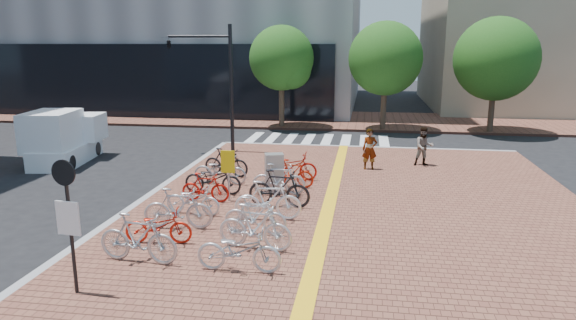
% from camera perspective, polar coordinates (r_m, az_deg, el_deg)
% --- Properties ---
extents(ground, '(120.00, 120.00, 0.00)m').
position_cam_1_polar(ground, '(14.03, -4.47, -8.33)').
color(ground, black).
rests_on(ground, ground).
extents(kerb_north, '(14.00, 0.25, 0.15)m').
position_cam_1_polar(kerb_north, '(25.22, 8.48, 1.33)').
color(kerb_north, gray).
rests_on(kerb_north, ground).
extents(far_sidewalk, '(70.00, 8.00, 0.15)m').
position_cam_1_polar(far_sidewalk, '(34.23, 3.58, 4.48)').
color(far_sidewalk, brown).
rests_on(far_sidewalk, ground).
extents(crosswalk, '(7.50, 4.00, 0.01)m').
position_cam_1_polar(crosswalk, '(27.32, 3.27, 2.19)').
color(crosswalk, silver).
rests_on(crosswalk, ground).
extents(street_trees, '(16.20, 4.60, 6.35)m').
position_cam_1_polar(street_trees, '(30.25, 12.77, 10.75)').
color(street_trees, '#38281E').
rests_on(street_trees, far_sidewalk).
extents(bike_0, '(1.99, 0.74, 1.17)m').
position_cam_1_polar(bike_0, '(12.27, -16.33, -8.35)').
color(bike_0, '#ACACB1').
rests_on(bike_0, sidewalk).
extents(bike_1, '(1.75, 0.77, 0.89)m').
position_cam_1_polar(bike_1, '(13.33, -14.20, -7.14)').
color(bike_1, red).
rests_on(bike_1, sidewalk).
extents(bike_2, '(1.93, 0.69, 1.14)m').
position_cam_1_polar(bike_2, '(14.17, -12.12, -5.29)').
color(bike_2, '#B8B8BD').
rests_on(bike_2, sidewalk).
extents(bike_3, '(1.73, 0.75, 0.88)m').
position_cam_1_polar(bike_3, '(15.29, -10.53, -4.36)').
color(bike_3, silver).
rests_on(bike_3, sidewalk).
extents(bike_4, '(1.56, 0.47, 0.93)m').
position_cam_1_polar(bike_4, '(16.41, -9.17, -3.02)').
color(bike_4, '#B0150C').
rests_on(bike_4, sidewalk).
extents(bike_5, '(1.97, 0.75, 1.02)m').
position_cam_1_polar(bike_5, '(17.23, -8.36, -2.08)').
color(bike_5, black).
rests_on(bike_5, sidewalk).
extents(bike_6, '(1.95, 0.74, 1.01)m').
position_cam_1_polar(bike_6, '(18.36, -7.56, -1.13)').
color(bike_6, '#AAA9AE').
rests_on(bike_6, sidewalk).
extents(bike_7, '(1.85, 0.82, 1.07)m').
position_cam_1_polar(bike_7, '(19.40, -6.90, -0.26)').
color(bike_7, black).
rests_on(bike_7, sidewalk).
extents(bike_8, '(1.89, 0.66, 0.99)m').
position_cam_1_polar(bike_8, '(11.43, -5.48, -9.94)').
color(bike_8, silver).
rests_on(bike_8, sidewalk).
extents(bike_9, '(1.94, 0.81, 1.13)m').
position_cam_1_polar(bike_9, '(12.54, -3.70, -7.45)').
color(bike_9, silver).
rests_on(bike_9, sidewalk).
extents(bike_10, '(1.73, 0.62, 1.02)m').
position_cam_1_polar(bike_10, '(13.48, -3.65, -6.22)').
color(bike_10, silver).
rests_on(bike_10, sidewalk).
extents(bike_11, '(1.95, 0.73, 1.14)m').
position_cam_1_polar(bike_11, '(14.54, -2.25, -4.51)').
color(bike_11, white).
rests_on(bike_11, sidewalk).
extents(bike_12, '(1.97, 0.69, 1.16)m').
position_cam_1_polar(bike_12, '(15.67, -0.99, -3.18)').
color(bike_12, black).
rests_on(bike_12, sidewalk).
extents(bike_13, '(1.77, 0.56, 1.06)m').
position_cam_1_polar(bike_13, '(16.93, -1.03, -2.15)').
color(bike_13, silver).
rests_on(bike_13, sidewalk).
extents(bike_14, '(1.65, 0.73, 0.96)m').
position_cam_1_polar(bike_14, '(17.87, 0.42, -1.50)').
color(bike_14, '#B4220C').
rests_on(bike_14, sidewalk).
extents(bike_15, '(1.99, 0.86, 1.02)m').
position_cam_1_polar(bike_15, '(18.87, 0.36, -0.62)').
color(bike_15, '#A6130B').
rests_on(bike_15, sidewalk).
extents(pedestrian_a, '(0.64, 0.47, 1.63)m').
position_cam_1_polar(pedestrian_a, '(20.54, 9.06, 1.20)').
color(pedestrian_a, gray).
rests_on(pedestrian_a, sidewalk).
extents(pedestrian_b, '(0.85, 0.71, 1.59)m').
position_cam_1_polar(pedestrian_b, '(21.65, 14.87, 1.47)').
color(pedestrian_b, '#4C5060').
rests_on(pedestrian_b, sidewalk).
extents(utility_box, '(0.71, 0.60, 1.33)m').
position_cam_1_polar(utility_box, '(17.17, -1.53, -1.46)').
color(utility_box, '#A6A7AB').
rests_on(utility_box, sidewalk).
extents(yellow_sign, '(0.45, 0.11, 1.65)m').
position_cam_1_polar(yellow_sign, '(16.18, -6.68, -0.70)').
color(yellow_sign, '#B7B7BC').
rests_on(yellow_sign, sidewalk).
extents(notice_sign, '(0.51, 0.14, 2.77)m').
position_cam_1_polar(notice_sign, '(10.86, -23.26, -5.20)').
color(notice_sign, black).
rests_on(notice_sign, sidewalk).
extents(traffic_light_pole, '(3.08, 1.19, 5.73)m').
position_cam_1_polar(traffic_light_pole, '(23.87, -9.50, 10.40)').
color(traffic_light_pole, black).
rests_on(traffic_light_pole, sidewalk).
extents(box_truck, '(2.29, 4.19, 2.30)m').
position_cam_1_polar(box_truck, '(23.98, -23.59, 2.25)').
color(box_truck, white).
rests_on(box_truck, ground).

